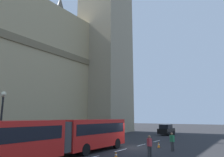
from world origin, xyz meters
name	(u,v)px	position (x,y,z in m)	size (l,w,h in m)	color
ground_plane	(131,148)	(0.00, 0.00, 0.00)	(160.00, 160.00, 0.00)	#262628
lane_centre_marking	(107,154)	(-4.43, 0.00, 0.01)	(25.20, 0.16, 0.01)	silver
articulated_bus	(58,135)	(-8.34, 1.99, 1.75)	(16.54, 2.54, 2.90)	red
sedan_lead	(166,130)	(17.26, 2.18, 0.91)	(4.40, 1.86, 1.85)	black
traffic_cone_west	(116,155)	(-6.07, -1.96, 0.28)	(0.36, 0.36, 0.58)	black
traffic_cone_middle	(159,145)	(1.38, -2.48, 0.28)	(0.36, 0.36, 0.58)	black
street_lamp	(1,118)	(-10.48, 6.50, 3.06)	(0.44, 0.44, 5.27)	black
pedestrian_near_cones	(150,145)	(-3.99, -3.81, 0.91)	(0.44, 0.46, 1.69)	#333333
pedestrian_by_kerb	(172,141)	(0.06, -4.34, 0.91)	(0.39, 0.46, 1.69)	#333333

